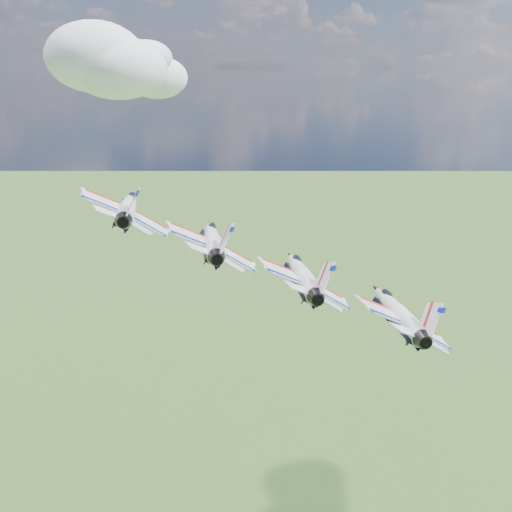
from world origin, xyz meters
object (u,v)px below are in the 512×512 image
jet_0 (128,206)px  jet_2 (301,274)px  jet_3 (396,311)px  jet_1 (212,239)px

jet_0 → jet_2: jet_0 is taller
jet_2 → jet_0: bearing=154.7°
jet_3 → jet_0: bearing=154.7°
jet_2 → jet_3: bearing=-25.3°
jet_1 → jet_2: jet_1 is taller
jet_0 → jet_1: (7.45, -7.48, -3.12)m
jet_2 → jet_1: bearing=154.7°
jet_0 → jet_1: 11.01m
jet_1 → jet_2: 11.01m
jet_0 → jet_2: bearing=-25.3°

